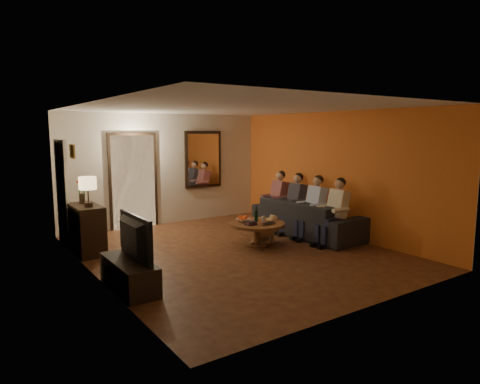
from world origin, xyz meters
TOP-DOWN VIEW (x-y plane):
  - floor at (0.00, 0.00)m, footprint 5.00×6.00m
  - ceiling at (0.00, 0.00)m, footprint 5.00×6.00m
  - back_wall at (0.00, 3.00)m, footprint 5.00×0.02m
  - front_wall at (0.00, -3.00)m, footprint 5.00×0.02m
  - left_wall at (-2.50, 0.00)m, footprint 0.02×6.00m
  - right_wall at (2.50, 0.00)m, footprint 0.02×6.00m
  - orange_accent at (2.49, 0.00)m, footprint 0.01×6.00m
  - kitchen_doorway at (-0.80, 2.98)m, footprint 1.00×0.06m
  - door_trim at (-0.80, 2.97)m, footprint 1.12×0.04m
  - fridge_glimpse at (-0.55, 2.98)m, footprint 0.45×0.03m
  - mirror_frame at (1.00, 2.96)m, footprint 1.00×0.05m
  - mirror_glass at (1.00, 2.93)m, footprint 0.86×0.02m
  - white_door at (-2.46, 2.30)m, footprint 0.06×0.85m
  - framed_art at (-2.47, 1.30)m, footprint 0.03×0.28m
  - art_canvas at (-2.46, 1.30)m, footprint 0.01×0.22m
  - dresser at (-2.25, 1.48)m, footprint 0.45×0.99m
  - table_lamp at (-2.25, 1.26)m, footprint 0.30×0.30m
  - flower_vase at (-2.25, 1.70)m, footprint 0.14×0.14m
  - tv_stand at (-2.25, -0.70)m, footprint 0.45×1.24m
  - tv at (-2.25, -0.70)m, footprint 1.10×0.14m
  - sofa at (2.00, 0.26)m, footprint 2.60×1.09m
  - person_a at (1.90, -0.64)m, footprint 0.60×0.40m
  - person_b at (1.90, -0.04)m, footprint 0.60×0.40m
  - person_c at (1.90, 0.56)m, footprint 0.60×0.40m
  - person_d at (1.90, 1.16)m, footprint 0.60×0.40m
  - dog at (0.82, 0.21)m, footprint 0.57×0.25m
  - coffee_table at (0.59, 0.15)m, footprint 1.30×1.30m
  - bowl at (0.41, 0.37)m, footprint 0.26×0.26m
  - oranges at (0.41, 0.37)m, footprint 0.20×0.20m
  - wine_bottle at (0.64, 0.25)m, footprint 0.07×0.07m
  - wine_glass at (0.77, 0.20)m, footprint 0.06×0.06m
  - book_stack at (0.37, 0.05)m, footprint 0.20×0.15m
  - laptop at (0.69, -0.13)m, footprint 0.38×0.30m

SIDE VIEW (x-z plane):
  - floor at x=0.00m, z-range -0.01..0.01m
  - tv_stand at x=-2.25m, z-range 0.00..0.41m
  - coffee_table at x=0.59m, z-range 0.00..0.45m
  - dog at x=0.82m, z-range 0.00..0.56m
  - sofa at x=2.00m, z-range 0.00..0.75m
  - dresser at x=-2.25m, z-range 0.00..0.88m
  - laptop at x=0.69m, z-range 0.45..0.48m
  - bowl at x=0.41m, z-range 0.45..0.51m
  - book_stack at x=0.37m, z-range 0.45..0.52m
  - wine_glass at x=0.77m, z-range 0.45..0.55m
  - oranges at x=0.41m, z-range 0.51..0.59m
  - person_a at x=1.90m, z-range 0.00..1.20m
  - person_b at x=1.90m, z-range 0.00..1.20m
  - person_c at x=1.90m, z-range 0.00..1.20m
  - person_d at x=1.90m, z-range 0.00..1.20m
  - wine_bottle at x=0.64m, z-range 0.45..0.76m
  - tv at x=-2.25m, z-range 0.41..1.04m
  - fridge_glimpse at x=-0.55m, z-range 0.05..1.75m
  - white_door at x=-2.46m, z-range 0.00..2.04m
  - kitchen_doorway at x=-0.80m, z-range 0.00..2.10m
  - door_trim at x=-0.80m, z-range -0.06..2.16m
  - flower_vase at x=-2.25m, z-range 0.88..1.32m
  - table_lamp at x=-2.25m, z-range 0.88..1.42m
  - back_wall at x=0.00m, z-range 0.00..2.60m
  - front_wall at x=0.00m, z-range 0.00..2.60m
  - left_wall at x=-2.50m, z-range 0.00..2.60m
  - right_wall at x=2.50m, z-range 0.00..2.60m
  - orange_accent at x=2.49m, z-range 0.00..2.60m
  - mirror_frame at x=1.00m, z-range 0.80..2.20m
  - mirror_glass at x=1.00m, z-range 0.87..2.13m
  - framed_art at x=-2.47m, z-range 1.73..1.97m
  - art_canvas at x=-2.46m, z-range 1.76..1.94m
  - ceiling at x=0.00m, z-range 2.60..2.60m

